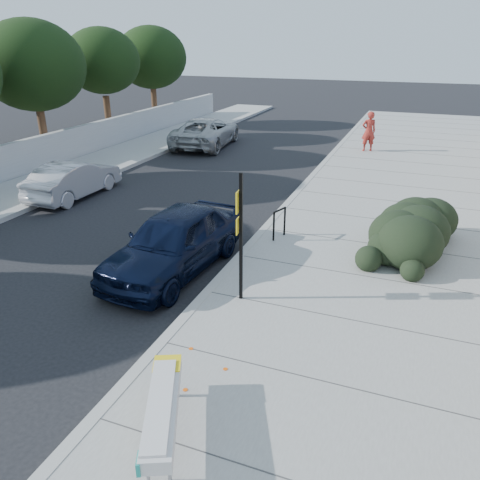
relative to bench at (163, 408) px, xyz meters
The scene contains 16 objects.
ground 4.13m from the bench, 106.31° to the left, with size 120.00×120.00×0.00m, color black.
sidewalk_near 9.98m from the bench, 63.45° to the left, with size 11.20×50.00×0.15m, color gray.
sidewalk_far 13.90m from the bench, 140.06° to the left, with size 3.00×50.00×0.15m, color gray.
curb_near 9.00m from the bench, 97.32° to the left, with size 0.22×50.00×0.17m, color #9E9E99.
curb_far 12.78m from the bench, 135.73° to the left, with size 0.22×50.00×0.17m, color #9E9E99.
tree_far_d 19.12m from the bench, 136.58° to the left, with size 4.60×4.60×6.16m.
tree_far_e 22.80m from the bench, 127.30° to the left, with size 4.00×4.00×5.90m.
tree_far_f 26.91m from the bench, 120.77° to the left, with size 4.40×4.40×6.07m.
bench is the anchor object (origin of this frame).
bike_rack 7.43m from the bench, 94.21° to the left, with size 0.22×0.56×0.85m.
sign_post 4.08m from the bench, 95.28° to the left, with size 0.11×0.32×2.78m.
hedge 8.41m from the bench, 70.16° to the left, with size 1.85×3.69×1.38m, color black.
sedan_navy 5.44m from the bench, 116.69° to the left, with size 1.82×4.53×1.54m, color black.
wagon_silver 12.31m from the bench, 134.59° to the left, with size 1.37×3.93×1.29m, color #A9A9AE.
suv_silver 19.99m from the bench, 113.18° to the left, with size 2.49×5.41×1.50m, color #A3A6A8.
pedestrian 19.60m from the bench, 88.96° to the left, with size 0.70×0.46×1.92m, color maroon.
Camera 1 is at (3.93, -8.18, 5.30)m, focal length 35.00 mm.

